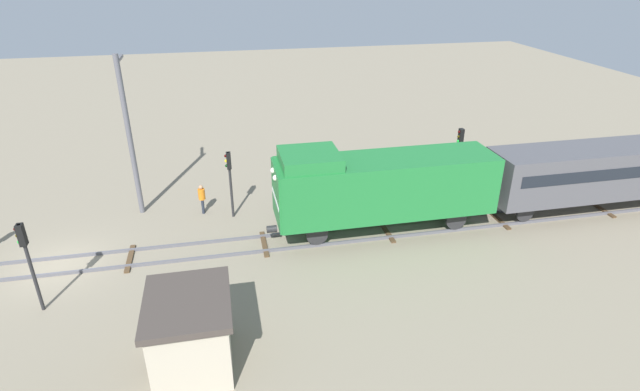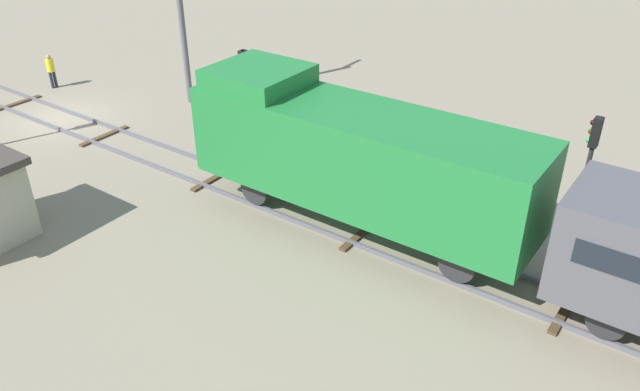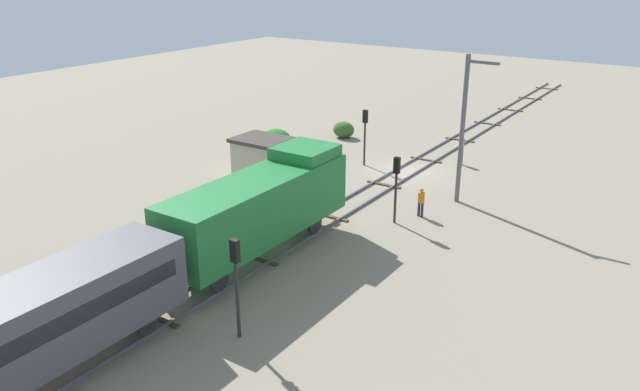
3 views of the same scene
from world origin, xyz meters
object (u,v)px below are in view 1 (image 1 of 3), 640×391
object	(u,v)px
traffic_signal_near	(26,252)
relay_hut	(191,331)
catenary_mast	(129,134)
passenger_car_leading	(611,168)
traffic_signal_far	(459,149)
traffic_signal_mid	(230,173)
locomotive	(382,184)
worker_by_signal	(202,197)

from	to	relation	value
traffic_signal_near	relay_hut	xyz separation A→B (m)	(4.30, 6.15, -1.38)
traffic_signal_near	catenary_mast	distance (m)	9.00
passenger_car_leading	traffic_signal_far	distance (m)	8.23
traffic_signal_mid	traffic_signal_far	xyz separation A→B (m)	(-0.20, 13.34, 0.22)
traffic_signal_near	relay_hut	world-z (taller)	traffic_signal_near
traffic_signal_far	catenary_mast	world-z (taller)	catenary_mast
locomotive	passenger_car_leading	xyz separation A→B (m)	(0.00, 13.34, -0.25)
locomotive	passenger_car_leading	distance (m)	13.34
traffic_signal_mid	worker_by_signal	bearing A→B (deg)	-116.33
relay_hut	traffic_signal_near	bearing A→B (deg)	-124.98
passenger_car_leading	worker_by_signal	distance (m)	22.79
passenger_car_leading	traffic_signal_mid	distance (m)	21.01
traffic_signal_near	traffic_signal_far	bearing A→B (deg)	107.62
passenger_car_leading	traffic_signal_near	size ratio (longest dim) A/B	3.52
traffic_signal_near	relay_hut	distance (m)	7.63
traffic_signal_far	relay_hut	xyz separation A→B (m)	(11.10, -15.26, -1.48)
traffic_signal_far	worker_by_signal	size ratio (longest dim) A/B	2.43
passenger_car_leading	traffic_signal_mid	bearing A→B (deg)	-99.31
traffic_signal_near	catenary_mast	bearing A→B (deg)	159.67
worker_by_signal	locomotive	bearing A→B (deg)	-59.76
traffic_signal_mid	traffic_signal_near	bearing A→B (deg)	-50.73
locomotive	passenger_car_leading	bearing A→B (deg)	90.00
passenger_car_leading	traffic_signal_far	bearing A→B (deg)	-115.95
passenger_car_leading	worker_by_signal	bearing A→B (deg)	-100.64
locomotive	relay_hut	size ratio (longest dim) A/B	3.31
traffic_signal_mid	relay_hut	world-z (taller)	traffic_signal_mid
locomotive	traffic_signal_mid	bearing A→B (deg)	-114.69
locomotive	traffic_signal_far	xyz separation A→B (m)	(-3.60, 5.94, 0.10)
passenger_car_leading	traffic_signal_near	world-z (taller)	traffic_signal_near
traffic_signal_far	catenary_mast	bearing A→B (deg)	-94.54
passenger_car_leading	traffic_signal_far	world-z (taller)	traffic_signal_far
worker_by_signal	traffic_signal_far	bearing A→B (deg)	-37.07
locomotive	traffic_signal_near	bearing A→B (deg)	-78.31
passenger_car_leading	worker_by_signal	size ratio (longest dim) A/B	8.24
catenary_mast	relay_hut	world-z (taller)	catenary_mast
catenary_mast	relay_hut	xyz separation A→B (m)	(12.56, 3.09, -3.25)
traffic_signal_near	traffic_signal_far	size ratio (longest dim) A/B	0.96
passenger_car_leading	locomotive	bearing A→B (deg)	-90.00
locomotive	catenary_mast	bearing A→B (deg)	-112.17
worker_by_signal	catenary_mast	world-z (taller)	catenary_mast
locomotive	relay_hut	distance (m)	12.04
locomotive	traffic_signal_near	size ratio (longest dim) A/B	2.91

